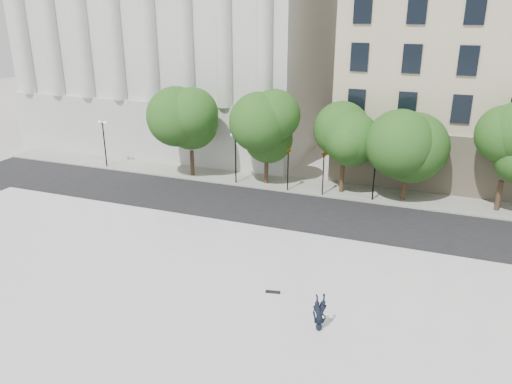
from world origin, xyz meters
The scene contains 11 objects.
ground centered at (0.00, 0.00, 0.00)m, with size 160.00×160.00×0.00m, color beige.
plaza centered at (0.00, 3.00, 0.23)m, with size 44.00×22.00×0.45m, color silver.
street centered at (0.00, 18.00, 0.01)m, with size 60.00×8.00×0.02m, color black.
far_sidewalk centered at (0.00, 24.00, 0.06)m, with size 60.00×4.00×0.12m, color #ABA99E.
building_west centered at (-17.00, 38.57, 12.89)m, with size 31.50×27.65×25.60m.
traffic_light_west centered at (-0.60, 22.30, 3.71)m, with size 0.51×1.79×4.21m.
traffic_light_east centered at (2.36, 22.30, 3.67)m, with size 0.41×1.69×4.17m.
person_lying centered at (6.62, 4.04, 0.70)m, with size 0.67×0.44×1.83m, color black.
skateboard centered at (3.61, 6.28, 0.49)m, with size 0.77×0.20×0.08m, color black.
street_trees centered at (4.13, 23.50, 4.78)m, with size 34.12×4.88×7.30m.
lamp_posts centered at (0.15, 22.60, 3.03)m, with size 38.87×0.28×4.52m.
Camera 1 is at (10.77, -15.06, 14.31)m, focal length 35.00 mm.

